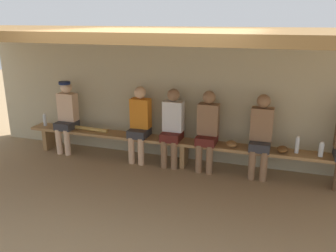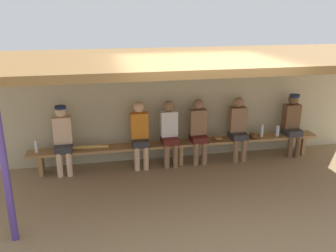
{
  "view_description": "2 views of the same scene",
  "coord_description": "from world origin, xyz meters",
  "px_view_note": "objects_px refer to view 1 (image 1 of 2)",
  "views": [
    {
      "loc": [
        1.52,
        -3.92,
        2.45
      ],
      "look_at": [
        -0.24,
        1.39,
        0.75
      ],
      "focal_mm": 37.84,
      "sensor_mm": 36.0,
      "label": 1
    },
    {
      "loc": [
        -1.6,
        -5.22,
        3.11
      ],
      "look_at": [
        -0.28,
        1.39,
        0.88
      ],
      "focal_mm": 38.79,
      "sensor_mm": 36.0,
      "label": 2
    }
  ],
  "objects_px": {
    "baseball_bat": "(88,129)",
    "player_in_white": "(140,121)",
    "player_shirtless_tan": "(172,124)",
    "water_bottle_green": "(321,149)",
    "bench": "(184,145)",
    "player_middle": "(207,128)",
    "water_bottle_clear": "(45,120)",
    "player_rightmost": "(261,133)",
    "player_with_sunglasses": "(67,113)",
    "baseball_glove_tan": "(282,149)",
    "baseball_glove_worn": "(232,144)",
    "water_bottle_orange": "(297,145)"
  },
  "relations": [
    {
      "from": "player_rightmost",
      "to": "baseball_glove_tan",
      "type": "height_order",
      "value": "player_rightmost"
    },
    {
      "from": "player_in_white",
      "to": "player_with_sunglasses",
      "type": "height_order",
      "value": "player_with_sunglasses"
    },
    {
      "from": "water_bottle_orange",
      "to": "bench",
      "type": "bearing_deg",
      "value": -179.9
    },
    {
      "from": "player_in_white",
      "to": "water_bottle_green",
      "type": "xyz_separation_m",
      "value": [
        2.96,
        -0.04,
        -0.16
      ]
    },
    {
      "from": "player_in_white",
      "to": "water_bottle_clear",
      "type": "distance_m",
      "value": 1.99
    },
    {
      "from": "player_in_white",
      "to": "water_bottle_clear",
      "type": "relative_size",
      "value": 5.6
    },
    {
      "from": "player_in_white",
      "to": "player_with_sunglasses",
      "type": "xyz_separation_m",
      "value": [
        -1.48,
        0.0,
        0.02
      ]
    },
    {
      "from": "water_bottle_orange",
      "to": "water_bottle_clear",
      "type": "bearing_deg",
      "value": 179.97
    },
    {
      "from": "player_middle",
      "to": "water_bottle_green",
      "type": "distance_m",
      "value": 1.76
    },
    {
      "from": "bench",
      "to": "player_with_sunglasses",
      "type": "relative_size",
      "value": 4.46
    },
    {
      "from": "player_shirtless_tan",
      "to": "water_bottle_green",
      "type": "distance_m",
      "value": 2.36
    },
    {
      "from": "water_bottle_clear",
      "to": "baseball_glove_tan",
      "type": "height_order",
      "value": "water_bottle_clear"
    },
    {
      "from": "player_rightmost",
      "to": "player_with_sunglasses",
      "type": "distance_m",
      "value": 3.54
    },
    {
      "from": "player_with_sunglasses",
      "to": "bench",
      "type": "bearing_deg",
      "value": -0.09
    },
    {
      "from": "bench",
      "to": "player_middle",
      "type": "height_order",
      "value": "player_middle"
    },
    {
      "from": "water_bottle_green",
      "to": "baseball_glove_tan",
      "type": "relative_size",
      "value": 0.97
    },
    {
      "from": "baseball_glove_worn",
      "to": "water_bottle_green",
      "type": "bearing_deg",
      "value": -111.91
    },
    {
      "from": "baseball_bat",
      "to": "player_in_white",
      "type": "bearing_deg",
      "value": 4.77
    },
    {
      "from": "water_bottle_orange",
      "to": "water_bottle_green",
      "type": "xyz_separation_m",
      "value": [
        0.34,
        -0.04,
        -0.02
      ]
    },
    {
      "from": "player_rightmost",
      "to": "baseball_glove_worn",
      "type": "bearing_deg",
      "value": -176.57
    },
    {
      "from": "player_middle",
      "to": "water_bottle_clear",
      "type": "distance_m",
      "value": 3.19
    },
    {
      "from": "player_middle",
      "to": "baseball_glove_worn",
      "type": "height_order",
      "value": "player_middle"
    },
    {
      "from": "player_in_white",
      "to": "player_middle",
      "type": "bearing_deg",
      "value": 0.0
    },
    {
      "from": "player_rightmost",
      "to": "player_in_white",
      "type": "bearing_deg",
      "value": 180.0
    },
    {
      "from": "player_rightmost",
      "to": "baseball_bat",
      "type": "bearing_deg",
      "value": -179.94
    },
    {
      "from": "player_middle",
      "to": "baseball_glove_tan",
      "type": "xyz_separation_m",
      "value": [
        1.2,
        -0.03,
        -0.22
      ]
    },
    {
      "from": "player_shirtless_tan",
      "to": "baseball_bat",
      "type": "height_order",
      "value": "player_shirtless_tan"
    },
    {
      "from": "player_shirtless_tan",
      "to": "bench",
      "type": "bearing_deg",
      "value": -0.81
    },
    {
      "from": "player_rightmost",
      "to": "baseball_glove_worn",
      "type": "height_order",
      "value": "player_rightmost"
    },
    {
      "from": "player_rightmost",
      "to": "player_shirtless_tan",
      "type": "bearing_deg",
      "value": 180.0
    },
    {
      "from": "water_bottle_orange",
      "to": "water_bottle_green",
      "type": "bearing_deg",
      "value": -6.14
    },
    {
      "from": "player_rightmost",
      "to": "water_bottle_orange",
      "type": "bearing_deg",
      "value": 0.01
    },
    {
      "from": "player_middle",
      "to": "baseball_glove_tan",
      "type": "distance_m",
      "value": 1.22
    },
    {
      "from": "player_middle",
      "to": "player_in_white",
      "type": "xyz_separation_m",
      "value": [
        -1.21,
        0.0,
        0.0
      ]
    },
    {
      "from": "player_with_sunglasses",
      "to": "baseball_bat",
      "type": "height_order",
      "value": "player_with_sunglasses"
    },
    {
      "from": "baseball_bat",
      "to": "player_middle",
      "type": "bearing_deg",
      "value": 4.68
    },
    {
      "from": "water_bottle_green",
      "to": "baseball_glove_tan",
      "type": "bearing_deg",
      "value": 179.28
    },
    {
      "from": "water_bottle_clear",
      "to": "water_bottle_orange",
      "type": "bearing_deg",
      "value": -0.03
    },
    {
      "from": "bench",
      "to": "player_shirtless_tan",
      "type": "distance_m",
      "value": 0.41
    },
    {
      "from": "water_bottle_clear",
      "to": "baseball_glove_worn",
      "type": "xyz_separation_m",
      "value": [
        3.61,
        -0.03,
        -0.07
      ]
    },
    {
      "from": "player_middle",
      "to": "water_bottle_green",
      "type": "bearing_deg",
      "value": -1.2
    },
    {
      "from": "bench",
      "to": "player_rightmost",
      "type": "distance_m",
      "value": 1.29
    },
    {
      "from": "bench",
      "to": "player_middle",
      "type": "xyz_separation_m",
      "value": [
        0.39,
        0.0,
        0.34
      ]
    },
    {
      "from": "bench",
      "to": "water_bottle_green",
      "type": "distance_m",
      "value": 2.15
    },
    {
      "from": "bench",
      "to": "baseball_bat",
      "type": "distance_m",
      "value": 1.87
    },
    {
      "from": "player_with_sunglasses",
      "to": "baseball_glove_tan",
      "type": "distance_m",
      "value": 3.9
    },
    {
      "from": "baseball_bat",
      "to": "water_bottle_orange",
      "type": "bearing_deg",
      "value": 4.65
    },
    {
      "from": "player_shirtless_tan",
      "to": "baseball_glove_worn",
      "type": "xyz_separation_m",
      "value": [
        1.02,
        -0.03,
        -0.22
      ]
    },
    {
      "from": "player_with_sunglasses",
      "to": "baseball_glove_tan",
      "type": "height_order",
      "value": "player_with_sunglasses"
    },
    {
      "from": "player_in_white",
      "to": "water_bottle_clear",
      "type": "bearing_deg",
      "value": 179.92
    }
  ]
}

